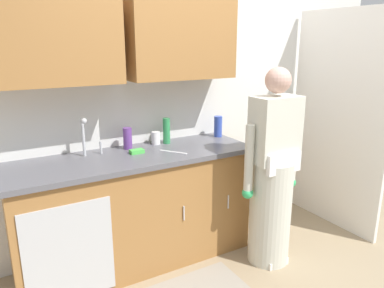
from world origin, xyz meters
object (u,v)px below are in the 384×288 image
knife_on_counter (173,152)px  cup_by_sink (156,138)px  sink (95,162)px  bottle_dish_liquid (128,138)px  bottle_water_short (167,131)px  person_at_sink (272,183)px  bottle_water_tall (218,126)px  sponge (137,151)px

knife_on_counter → cup_by_sink: bearing=147.2°
sink → bottle_dish_liquid: bearing=27.3°
bottle_dish_liquid → sink: bearing=-152.7°
sink → bottle_water_short: 0.71m
sink → cup_by_sink: sink is taller
person_at_sink → cup_by_sink: 1.05m
bottle_water_tall → sponge: bearing=-171.6°
person_at_sink → bottle_water_short: 1.00m
knife_on_counter → bottle_water_short: bearing=128.6°
bottle_water_tall → knife_on_counter: (-0.60, -0.25, -0.09)m
bottle_water_short → sponge: size_ratio=2.03×
bottle_water_short → sponge: (-0.34, -0.15, -0.10)m
bottle_water_short → bottle_dish_liquid: bearing=179.5°
knife_on_counter → sponge: 0.29m
bottle_water_short → sponge: bottle_water_short is taller
knife_on_counter → sponge: sponge is taller
sink → knife_on_counter: size_ratio=2.08×
person_at_sink → bottle_dish_liquid: (-0.94, 0.72, 0.34)m
sink → sponge: 0.34m
bottle_water_tall → bottle_dish_liquid: (-0.88, 0.03, -0.01)m
person_at_sink → cup_by_sink: (-0.68, 0.74, 0.30)m
sink → bottle_water_tall: size_ratio=2.60×
sink → bottle_dish_liquid: size_ratio=2.79×
sink → sponge: size_ratio=4.55×
bottle_dish_liquid → knife_on_counter: (0.28, -0.28, -0.09)m
bottle_water_tall → knife_on_counter: bottle_water_tall is taller
sink → sponge: bearing=2.2°
cup_by_sink → bottle_water_tall: bearing=-4.5°
sink → knife_on_counter: bearing=-10.6°
person_at_sink → sponge: person_at_sink is taller
sink → knife_on_counter: sink is taller
person_at_sink → bottle_water_short: bearing=129.3°
bottle_water_short → cup_by_sink: bearing=165.3°
sink → knife_on_counter: (0.60, -0.11, 0.02)m
person_at_sink → knife_on_counter: size_ratio=6.75×
bottle_water_short → bottle_water_tall: bearing=-2.6°
bottle_dish_liquid → sponge: size_ratio=1.63×
bottle_water_short → bottle_dish_liquid: size_ratio=1.25×
cup_by_sink → sponge: 0.31m
cup_by_sink → sponge: (-0.25, -0.18, -0.04)m
person_at_sink → sponge: size_ratio=14.73×
sink → person_at_sink: 1.41m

